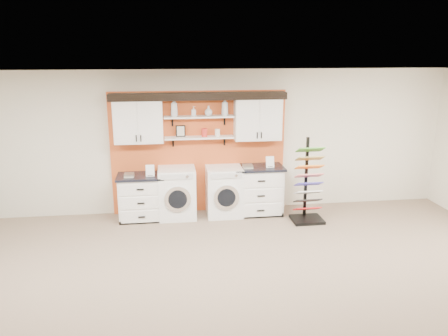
{
  "coord_description": "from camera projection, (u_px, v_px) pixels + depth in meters",
  "views": [
    {
      "loc": [
        -0.6,
        -4.39,
        3.15
      ],
      "look_at": [
        0.28,
        2.3,
        1.32
      ],
      "focal_mm": 35.0,
      "sensor_mm": 36.0,
      "label": 1
    }
  ],
  "objects": [
    {
      "name": "ceiling",
      "position": [
        226.0,
        86.0,
        4.37
      ],
      "size": [
        10.0,
        10.0,
        0.0
      ],
      "primitive_type": "plane",
      "rotation": [
        3.14,
        0.0,
        0.0
      ],
      "color": "white",
      "rests_on": "wall_back"
    },
    {
      "name": "base_cabinet_right",
      "position": [
        258.0,
        190.0,
        8.6
      ],
      "size": [
        0.98,
        0.66,
        0.96
      ],
      "color": "white",
      "rests_on": "floor"
    },
    {
      "name": "canister_cream",
      "position": [
        217.0,
        133.0,
        8.36
      ],
      "size": [
        0.1,
        0.1,
        0.14
      ],
      "primitive_type": "cylinder",
      "color": "silver",
      "rests_on": "shelf_lower"
    },
    {
      "name": "canister_red",
      "position": [
        204.0,
        132.0,
        8.32
      ],
      "size": [
        0.11,
        0.11,
        0.16
      ],
      "primitive_type": "cylinder",
      "color": "red",
      "rests_on": "shelf_lower"
    },
    {
      "name": "upper_cabinet_left",
      "position": [
        138.0,
        121.0,
        8.1
      ],
      "size": [
        0.9,
        0.35,
        0.84
      ],
      "color": "white",
      "rests_on": "wall_back"
    },
    {
      "name": "soap_bottle_d",
      "position": [
        225.0,
        106.0,
        8.24
      ],
      "size": [
        0.16,
        0.16,
        0.34
      ],
      "primitive_type": "imported",
      "rotation": [
        0.0,
        0.0,
        1.36
      ],
      "color": "silver",
      "rests_on": "shelf_upper"
    },
    {
      "name": "shelf_upper",
      "position": [
        199.0,
        117.0,
        8.23
      ],
      "size": [
        1.32,
        0.28,
        0.03
      ],
      "primitive_type": "cube",
      "color": "white",
      "rests_on": "wall_back"
    },
    {
      "name": "base_cabinet_left",
      "position": [
        142.0,
        197.0,
        8.33
      ],
      "size": [
        0.89,
        0.66,
        0.87
      ],
      "color": "white",
      "rests_on": "floor"
    },
    {
      "name": "crown_molding",
      "position": [
        199.0,
        95.0,
        8.14
      ],
      "size": [
        3.3,
        0.41,
        0.13
      ],
      "color": "black",
      "rests_on": "wall_back"
    },
    {
      "name": "washer",
      "position": [
        177.0,
        193.0,
        8.4
      ],
      "size": [
        0.7,
        0.71,
        0.98
      ],
      "color": "white",
      "rests_on": "floor"
    },
    {
      "name": "floor",
      "position": [
        226.0,
        328.0,
        5.1
      ],
      "size": [
        10.0,
        10.0,
        0.0
      ],
      "primitive_type": "plane",
      "color": "#816B57",
      "rests_on": "ground"
    },
    {
      "name": "wall_back",
      "position": [
        199.0,
        142.0,
        8.56
      ],
      "size": [
        10.0,
        0.0,
        10.0
      ],
      "primitive_type": "plane",
      "rotation": [
        1.57,
        0.0,
        0.0
      ],
      "color": "beige",
      "rests_on": "floor"
    },
    {
      "name": "dryer",
      "position": [
        224.0,
        191.0,
        8.51
      ],
      "size": [
        0.69,
        0.71,
        0.96
      ],
      "color": "white",
      "rests_on": "floor"
    },
    {
      "name": "picture_frame",
      "position": [
        181.0,
        131.0,
        8.3
      ],
      "size": [
        0.18,
        0.02,
        0.22
      ],
      "color": "black",
      "rests_on": "shelf_lower"
    },
    {
      "name": "soap_bottle_a",
      "position": [
        174.0,
        107.0,
        8.12
      ],
      "size": [
        0.14,
        0.14,
        0.34
      ],
      "primitive_type": "imported",
      "rotation": [
        0.0,
        0.0,
        0.04
      ],
      "color": "silver",
      "rests_on": "shelf_upper"
    },
    {
      "name": "soap_bottle_b",
      "position": [
        194.0,
        111.0,
        8.19
      ],
      "size": [
        0.08,
        0.08,
        0.18
      ],
      "primitive_type": "imported",
      "rotation": [
        0.0,
        0.0,
        1.55
      ],
      "color": "silver",
      "rests_on": "shelf_upper"
    },
    {
      "name": "soap_bottle_c",
      "position": [
        208.0,
        111.0,
        8.23
      ],
      "size": [
        0.19,
        0.19,
        0.19
      ],
      "primitive_type": "imported",
      "rotation": [
        0.0,
        0.0,
        1.24
      ],
      "color": "silver",
      "rests_on": "shelf_upper"
    },
    {
      "name": "shelf_lower",
      "position": [
        199.0,
        137.0,
        8.34
      ],
      "size": [
        1.32,
        0.28,
        0.03
      ],
      "primitive_type": "cube",
      "color": "white",
      "rests_on": "wall_back"
    },
    {
      "name": "upper_cabinet_right",
      "position": [
        258.0,
        118.0,
        8.38
      ],
      "size": [
        0.9,
        0.35,
        0.84
      ],
      "color": "white",
      "rests_on": "wall_back"
    },
    {
      "name": "accent_panel",
      "position": [
        199.0,
        152.0,
        8.58
      ],
      "size": [
        3.4,
        0.07,
        2.4
      ],
      "primitive_type": "cube",
      "color": "#C95222",
      "rests_on": "wall_back"
    },
    {
      "name": "sample_rack",
      "position": [
        308.0,
        195.0,
        8.2
      ],
      "size": [
        0.58,
        0.49,
        1.59
      ],
      "rotation": [
        0.0,
        0.0,
        0.01
      ],
      "color": "black",
      "rests_on": "floor"
    }
  ]
}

